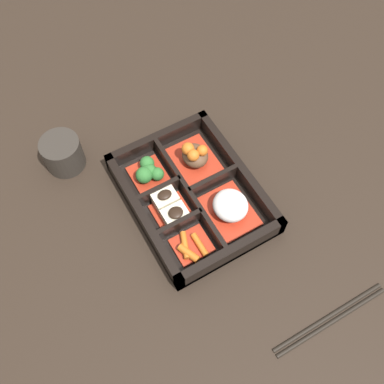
# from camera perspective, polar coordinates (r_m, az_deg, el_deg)

# --- Properties ---
(ground_plane) EXTENTS (3.00, 3.00, 0.00)m
(ground_plane) POSITION_cam_1_polar(r_m,az_deg,el_deg) (0.80, 0.00, -0.88)
(ground_plane) COLOR black
(bento_base) EXTENTS (0.27, 0.21, 0.01)m
(bento_base) POSITION_cam_1_polar(r_m,az_deg,el_deg) (0.79, 0.00, -0.71)
(bento_base) COLOR black
(bento_base) RESTS_ON ground_plane
(bento_rim) EXTENTS (0.27, 0.21, 0.04)m
(bento_rim) POSITION_cam_1_polar(r_m,az_deg,el_deg) (0.78, -0.14, -0.28)
(bento_rim) COLOR black
(bento_rim) RESTS_ON ground_plane
(bowl_stew) EXTENTS (0.10, 0.07, 0.05)m
(bowl_stew) POSITION_cam_1_polar(r_m,az_deg,el_deg) (0.81, 0.35, 4.56)
(bowl_stew) COLOR #B22D19
(bowl_stew) RESTS_ON bento_base
(bowl_rice) EXTENTS (0.10, 0.07, 0.04)m
(bowl_rice) POSITION_cam_1_polar(r_m,az_deg,el_deg) (0.76, 4.88, -1.87)
(bowl_rice) COLOR #B22D19
(bowl_rice) RESTS_ON bento_base
(bowl_greens) EXTENTS (0.07, 0.06, 0.04)m
(bowl_greens) POSITION_cam_1_polar(r_m,az_deg,el_deg) (0.80, -5.63, 2.46)
(bowl_greens) COLOR #B22D19
(bowl_greens) RESTS_ON bento_base
(bowl_tofu) EXTENTS (0.07, 0.06, 0.04)m
(bowl_tofu) POSITION_cam_1_polar(r_m,az_deg,el_deg) (0.76, -2.70, -2.12)
(bowl_tofu) COLOR #B22D19
(bowl_tofu) RESTS_ON bento_base
(bowl_carrots) EXTENTS (0.06, 0.06, 0.02)m
(bowl_carrots) POSITION_cam_1_polar(r_m,az_deg,el_deg) (0.74, -0.11, -6.96)
(bowl_carrots) COLOR #B22D19
(bowl_carrots) RESTS_ON bento_base
(tea_cup) EXTENTS (0.07, 0.07, 0.06)m
(tea_cup) POSITION_cam_1_polar(r_m,az_deg,el_deg) (0.84, -16.11, 4.79)
(tea_cup) COLOR #2D2823
(tea_cup) RESTS_ON ground_plane
(chopsticks) EXTENTS (0.02, 0.21, 0.01)m
(chopsticks) POSITION_cam_1_polar(r_m,az_deg,el_deg) (0.75, 17.18, -15.16)
(chopsticks) COLOR black
(chopsticks) RESTS_ON ground_plane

